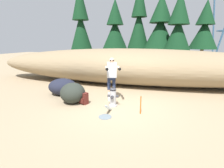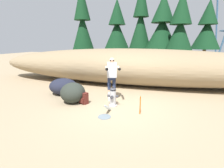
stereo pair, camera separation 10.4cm
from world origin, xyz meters
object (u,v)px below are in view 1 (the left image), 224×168
object	(u,v)px
boulder_mid	(73,93)
survey_stake	(141,105)
spare_backpack	(84,98)
boulder_large	(63,87)
fire_hydrant	(113,97)
utility_worker	(112,74)

from	to	relation	value
boulder_mid	survey_stake	xyz separation A→B (m)	(2.64, -0.40, -0.09)
spare_backpack	boulder_large	distance (m)	1.64
fire_hydrant	boulder_large	xyz separation A→B (m)	(-2.52, 0.77, 0.03)
boulder_mid	boulder_large	bearing A→B (deg)	138.39
fire_hydrant	survey_stake	xyz separation A→B (m)	(1.05, -0.45, -0.04)
fire_hydrant	boulder_large	size ratio (longest dim) A/B	0.59
utility_worker	boulder_mid	bearing A→B (deg)	-85.37
boulder_mid	fire_hydrant	bearing A→B (deg)	2.01
boulder_large	survey_stake	size ratio (longest dim) A/B	2.09
utility_worker	boulder_large	distance (m)	2.43
fire_hydrant	survey_stake	bearing A→B (deg)	-23.49
utility_worker	survey_stake	xyz separation A→B (m)	(1.25, -1.03, -0.79)
fire_hydrant	boulder_large	bearing A→B (deg)	163.10
spare_backpack	survey_stake	size ratio (longest dim) A/B	0.78
fire_hydrant	spare_backpack	xyz separation A→B (m)	(-1.12, -0.08, -0.12)
fire_hydrant	utility_worker	world-z (taller)	utility_worker
spare_backpack	boulder_large	world-z (taller)	boulder_large
spare_backpack	survey_stake	world-z (taller)	survey_stake
boulder_large	survey_stake	xyz separation A→B (m)	(3.56, -1.22, -0.07)
fire_hydrant	utility_worker	size ratio (longest dim) A/B	0.43
utility_worker	boulder_large	size ratio (longest dim) A/B	1.37
boulder_large	boulder_mid	distance (m)	1.24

